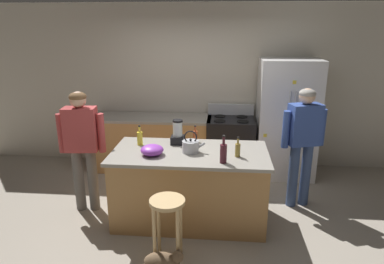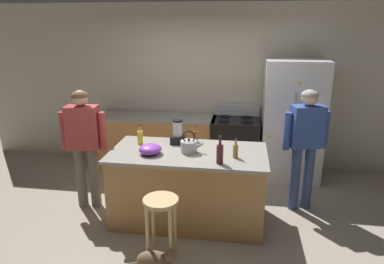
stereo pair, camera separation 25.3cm
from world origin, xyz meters
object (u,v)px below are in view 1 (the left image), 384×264
object	(u,v)px
refrigerator	(286,119)
bottle_soda	(140,138)
cat	(163,261)
mixing_bowl	(152,150)
kitchen_island	(190,186)
stove_range	(230,145)
blender_appliance	(178,134)
bottle_cooking_sauce	(195,136)
bottle_wine	(223,153)
tea_kettle	(191,146)
bottle_vinegar	(238,150)
bar_stool	(167,214)
person_by_sink_right	(303,137)
person_by_island_left	(82,141)

from	to	relation	value
refrigerator	bottle_soda	xyz separation A→B (m)	(-2.03, -1.32, 0.07)
cat	mixing_bowl	xyz separation A→B (m)	(-0.25, 0.85, 0.86)
kitchen_island	stove_range	world-z (taller)	stove_range
blender_appliance	bottle_cooking_sauce	bearing A→B (deg)	24.94
bottle_wine	mixing_bowl	distance (m)	0.84
blender_appliance	bottle_soda	distance (m)	0.48
bottle_soda	bottle_wine	xyz separation A→B (m)	(1.04, -0.50, 0.02)
tea_kettle	bottle_vinegar	bearing A→B (deg)	-9.81
refrigerator	kitchen_island	bearing A→B (deg)	-132.74
blender_appliance	tea_kettle	distance (m)	0.35
blender_appliance	bottle_wine	distance (m)	0.82
blender_appliance	tea_kettle	world-z (taller)	blender_appliance
cat	bottle_cooking_sauce	size ratio (longest dim) A/B	2.40
bar_stool	bottle_cooking_sauce	xyz separation A→B (m)	(0.19, 1.19, 0.45)
stove_range	person_by_sink_right	world-z (taller)	person_by_sink_right
stove_range	bottle_soda	size ratio (longest dim) A/B	4.25
stove_range	tea_kettle	distance (m)	1.71
bottle_vinegar	bottle_cooking_sauce	size ratio (longest dim) A/B	1.09
tea_kettle	person_by_sink_right	bearing A→B (deg)	19.71
cat	tea_kettle	bearing A→B (deg)	79.27
person_by_sink_right	bottle_cooking_sauce	size ratio (longest dim) A/B	7.44
person_by_sink_right	bottle_vinegar	distance (m)	1.05
bar_stool	stove_range	bearing A→B (deg)	74.02
kitchen_island	tea_kettle	size ratio (longest dim) A/B	6.79
mixing_bowl	refrigerator	bearing A→B (deg)	42.35
refrigerator	cat	distance (m)	3.06
person_by_island_left	person_by_sink_right	distance (m)	2.82
person_by_sink_right	bottle_soda	distance (m)	2.09
cat	bottle_cooking_sauce	world-z (taller)	bottle_cooking_sauce
bar_stool	blender_appliance	xyz separation A→B (m)	(-0.03, 1.09, 0.50)
bar_stool	person_by_sink_right	bearing A→B (deg)	39.51
bottle_soda	bottle_cooking_sauce	bearing A→B (deg)	15.74
kitchen_island	bottle_cooking_sauce	size ratio (longest dim) A/B	8.65
bar_stool	bottle_soda	bearing A→B (deg)	116.53
cat	bottle_soda	distance (m)	1.55
blender_appliance	mixing_bowl	world-z (taller)	blender_appliance
bottle_vinegar	bottle_cooking_sauce	bearing A→B (deg)	137.14
stove_range	blender_appliance	bearing A→B (deg)	-119.14
bottle_wine	bottle_cooking_sauce	xyz separation A→B (m)	(-0.36, 0.69, -0.04)
kitchen_island	bottle_cooking_sauce	xyz separation A→B (m)	(0.04, 0.37, 0.53)
mixing_bowl	cat	bearing A→B (deg)	-73.25
refrigerator	bottle_wine	bearing A→B (deg)	-118.53
person_by_sink_right	blender_appliance	world-z (taller)	person_by_sink_right
bottle_soda	refrigerator	bearing A→B (deg)	33.03
stove_range	person_by_island_left	size ratio (longest dim) A/B	0.69
person_by_island_left	mixing_bowl	xyz separation A→B (m)	(0.95, -0.28, 0.01)
person_by_sink_right	bar_stool	world-z (taller)	person_by_sink_right
bar_stool	tea_kettle	size ratio (longest dim) A/B	2.52
person_by_island_left	bar_stool	world-z (taller)	person_by_island_left
person_by_island_left	kitchen_island	bearing A→B (deg)	-5.15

